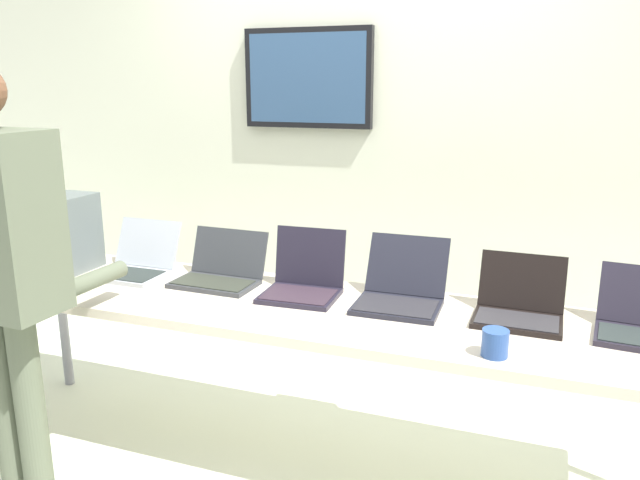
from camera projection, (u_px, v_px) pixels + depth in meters
name	position (u px, v px, depth m)	size (l,w,h in m)	color
ground	(294.00, 465.00, 2.79)	(8.00, 8.00, 0.04)	silver
back_wall	(367.00, 148.00, 3.49)	(8.00, 0.11, 2.56)	silver
workbench	(292.00, 313.00, 2.61)	(3.15, 0.70, 0.75)	beige
equipment_box	(48.00, 232.00, 3.03)	(0.42, 0.30, 0.37)	#596362
laptop_station_0	(136.00, 263.00, 2.97)	(0.33, 0.34, 0.24)	#ACB2BC
laptop_station_1	(220.00, 271.00, 2.84)	(0.38, 0.31, 0.23)	#36383D
laptop_station_2	(304.00, 280.00, 2.68)	(0.33, 0.32, 0.27)	#221E2D
laptop_station_3	(401.00, 290.00, 2.57)	(0.35, 0.40, 0.25)	#20202B
laptop_station_4	(519.00, 306.00, 2.40)	(0.33, 0.32, 0.23)	black
person	(0.00, 254.00, 2.26)	(0.45, 0.60, 1.72)	#5A614D
coffee_mug	(495.00, 343.00, 2.08)	(0.09, 0.09, 0.09)	#2C4F97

